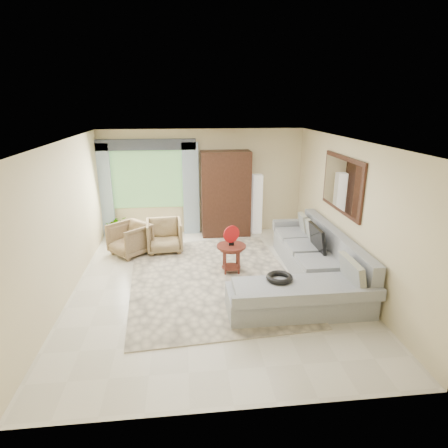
{
  "coord_description": "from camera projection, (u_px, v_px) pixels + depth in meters",
  "views": [
    {
      "loc": [
        -0.47,
        -6.22,
        3.22
      ],
      "look_at": [
        0.25,
        0.35,
        1.05
      ],
      "focal_mm": 30.0,
      "sensor_mm": 36.0,
      "label": 1
    }
  ],
  "objects": [
    {
      "name": "window",
      "position": [
        148.0,
        180.0,
        9.16
      ],
      "size": [
        1.8,
        0.04,
        1.4
      ],
      "primitive_type": "cube",
      "color": "#669E59",
      "rests_on": "wall_back"
    },
    {
      "name": "tv_screen",
      "position": [
        317.0,
        238.0,
        7.19
      ],
      "size": [
        0.14,
        0.74,
        0.48
      ],
      "primitive_type": "cube",
      "rotation": [
        0.0,
        -0.17,
        0.0
      ],
      "color": "black",
      "rests_on": "sectional_sofa"
    },
    {
      "name": "curtain_left",
      "position": [
        104.0,
        191.0,
        9.04
      ],
      "size": [
        0.4,
        0.08,
        2.3
      ],
      "primitive_type": "cube",
      "color": "#9EB7CC",
      "rests_on": "ground"
    },
    {
      "name": "red_disc",
      "position": [
        231.0,
        234.0,
        7.17
      ],
      "size": [
        0.33,
        0.15,
        0.34
      ],
      "primitive_type": "cylinder",
      "rotation": [
        1.57,
        0.0,
        0.38
      ],
      "color": "#B61213",
      "rests_on": "coffee_table"
    },
    {
      "name": "coffee_table",
      "position": [
        231.0,
        258.0,
        7.33
      ],
      "size": [
        0.57,
        0.57,
        0.57
      ],
      "rotation": [
        0.0,
        0.0,
        0.32
      ],
      "color": "#451912",
      "rests_on": "ground"
    },
    {
      "name": "ground",
      "position": [
        213.0,
        284.0,
        6.93
      ],
      "size": [
        6.0,
        6.0,
        0.0
      ],
      "primitive_type": "plane",
      "color": "silver",
      "rests_on": "ground"
    },
    {
      "name": "armchair_left",
      "position": [
        130.0,
        239.0,
        8.19
      ],
      "size": [
        1.07,
        1.07,
        0.7
      ],
      "primitive_type": "imported",
      "rotation": [
        0.0,
        0.0,
        -0.83
      ],
      "color": "#91794F",
      "rests_on": "ground"
    },
    {
      "name": "area_rug",
      "position": [
        212.0,
        278.0,
        7.14
      ],
      "size": [
        3.29,
        4.21,
        0.02
      ],
      "primitive_type": "cube",
      "rotation": [
        0.0,
        0.0,
        0.08
      ],
      "color": "beige",
      "rests_on": "ground"
    },
    {
      "name": "floor_lamp",
      "position": [
        257.0,
        204.0,
        9.46
      ],
      "size": [
        0.24,
        0.24,
        1.5
      ],
      "primitive_type": "cube",
      "color": "silver",
      "rests_on": "ground"
    },
    {
      "name": "armchair_right",
      "position": [
        164.0,
        236.0,
        8.38
      ],
      "size": [
        0.82,
        0.84,
        0.71
      ],
      "primitive_type": "imported",
      "rotation": [
        0.0,
        0.0,
        0.08
      ],
      "color": "#9A8154",
      "rests_on": "ground"
    },
    {
      "name": "wall_mirror",
      "position": [
        342.0,
        184.0,
        6.97
      ],
      "size": [
        0.05,
        1.7,
        1.05
      ],
      "color": "black",
      "rests_on": "wall_right"
    },
    {
      "name": "potted_plant",
      "position": [
        117.0,
        227.0,
        9.13
      ],
      "size": [
        0.63,
        0.57,
        0.59
      ],
      "primitive_type": "imported",
      "rotation": [
        0.0,
        0.0,
        0.23
      ],
      "color": "#999999",
      "rests_on": "ground"
    },
    {
      "name": "valance",
      "position": [
        145.0,
        145.0,
        8.83
      ],
      "size": [
        2.4,
        0.12,
        0.26
      ],
      "primitive_type": "cube",
      "color": "#1E232D",
      "rests_on": "wall_back"
    },
    {
      "name": "sectional_sofa",
      "position": [
        310.0,
        270.0,
        6.86
      ],
      "size": [
        2.3,
        3.46,
        0.9
      ],
      "color": "#A5A7AD",
      "rests_on": "ground"
    },
    {
      "name": "armoire",
      "position": [
        226.0,
        194.0,
        9.23
      ],
      "size": [
        1.2,
        0.55,
        2.1
      ],
      "primitive_type": "cube",
      "color": "black",
      "rests_on": "ground"
    },
    {
      "name": "curtain_right",
      "position": [
        191.0,
        189.0,
        9.26
      ],
      "size": [
        0.4,
        0.08,
        2.3
      ],
      "primitive_type": "cube",
      "color": "#9EB7CC",
      "rests_on": "ground"
    },
    {
      "name": "garden_hose",
      "position": [
        279.0,
        278.0,
        5.97
      ],
      "size": [
        0.43,
        0.43,
        0.09
      ],
      "primitive_type": "torus",
      "color": "black",
      "rests_on": "sectional_sofa"
    }
  ]
}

